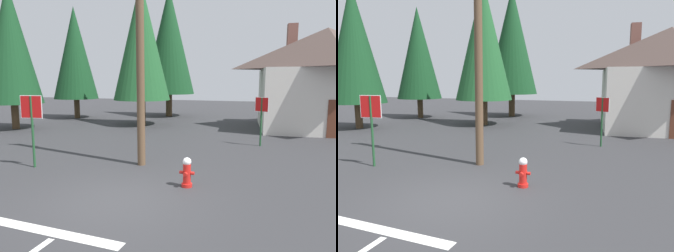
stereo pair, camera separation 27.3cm
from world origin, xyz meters
TOP-DOWN VIEW (x-y plane):
  - ground_plane at (0.00, 0.00)m, footprint 80.00×80.00m
  - lane_stop_bar at (-0.59, -1.98)m, footprint 3.63×0.45m
  - stop_sign_near at (-4.09, 1.77)m, footprint 0.77×0.16m
  - fire_hydrant at (1.45, 1.50)m, footprint 0.43×0.36m
  - utility_pole at (-0.71, 3.27)m, footprint 1.60×0.28m
  - stop_sign_far at (3.14, 8.03)m, footprint 0.59×0.32m
  - house at (6.48, 14.56)m, footprint 8.58×7.75m
  - pine_tree_tall_left at (-11.32, 14.75)m, footprint 3.45×3.45m
  - pine_tree_mid_left at (-4.77, 18.38)m, footprint 4.19×4.19m
  - pine_tree_short_left at (-11.55, 8.60)m, footprint 3.52×3.52m
  - pine_tree_far_center at (-4.79, 12.74)m, footprint 3.78×3.78m

SIDE VIEW (x-z plane):
  - ground_plane at x=0.00m, z-range -0.10..0.00m
  - lane_stop_bar at x=-0.59m, z-range 0.00..0.01m
  - fire_hydrant at x=1.45m, z-range -0.01..0.84m
  - stop_sign_far at x=3.14m, z-range 0.46..2.69m
  - stop_sign_near at x=-4.09m, z-range 0.55..3.03m
  - house at x=6.48m, z-range -0.12..6.45m
  - pine_tree_tall_left at x=-11.32m, z-range 0.76..9.39m
  - utility_pole at x=-0.71m, z-range 0.18..10.14m
  - pine_tree_short_left at x=-11.55m, z-range 0.78..9.57m
  - pine_tree_far_center at x=-4.79m, z-range 0.83..10.27m
  - pine_tree_mid_left at x=-4.77m, z-range 0.93..11.41m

